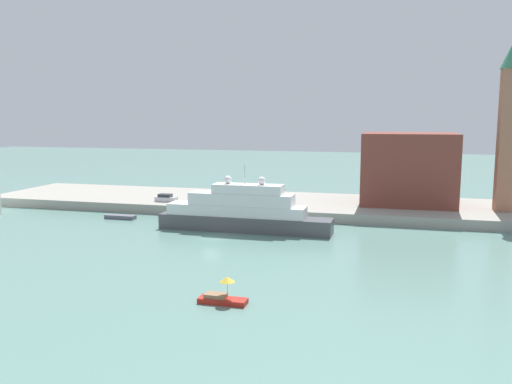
{
  "coord_description": "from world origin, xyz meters",
  "views": [
    {
      "loc": [
        26.39,
        -72.72,
        18.12
      ],
      "look_at": [
        5.29,
        6.0,
        6.45
      ],
      "focal_mm": 37.1,
      "sensor_mm": 36.0,
      "label": 1
    }
  ],
  "objects": [
    {
      "name": "mooring_bollard",
      "position": [
        0.07,
        17.77,
        2.09
      ],
      "size": [
        0.37,
        0.37,
        0.62
      ],
      "primitive_type": "cylinder",
      "color": "black",
      "rests_on": "quay_dock"
    },
    {
      "name": "quay_dock",
      "position": [
        0.0,
        27.9,
        0.89
      ],
      "size": [
        110.0,
        23.81,
        1.78
      ],
      "primitive_type": "cube",
      "color": "gray",
      "rests_on": "ground"
    },
    {
      "name": "ground",
      "position": [
        0.0,
        0.0,
        0.0
      ],
      "size": [
        400.0,
        400.0,
        0.0
      ],
      "primitive_type": "plane",
      "color": "slate"
    },
    {
      "name": "large_yacht",
      "position": [
        2.83,
        6.71,
        2.98
      ],
      "size": [
        27.91,
        4.39,
        10.7
      ],
      "color": "#4C4C51",
      "rests_on": "ground"
    },
    {
      "name": "small_motorboat",
      "position": [
        10.37,
        -25.64,
        0.75
      ],
      "size": [
        4.8,
        1.61,
        2.74
      ],
      "color": "#B22319",
      "rests_on": "ground"
    },
    {
      "name": "parked_car",
      "position": [
        -16.7,
        20.54,
        2.41
      ],
      "size": [
        4.13,
        1.85,
        1.46
      ],
      "color": "silver",
      "rests_on": "quay_dock"
    },
    {
      "name": "harbor_building",
      "position": [
        28.56,
        30.25,
        8.42
      ],
      "size": [
        17.01,
        14.01,
        13.29
      ],
      "primitive_type": "cube",
      "color": "brown",
      "rests_on": "quay_dock"
    },
    {
      "name": "work_barge",
      "position": [
        -20.99,
        10.51,
        0.35
      ],
      "size": [
        5.57,
        1.6,
        0.69
      ],
      "primitive_type": "cube",
      "color": "#595966",
      "rests_on": "ground"
    },
    {
      "name": "person_figure",
      "position": [
        -12.17,
        21.27,
        2.55
      ],
      "size": [
        0.36,
        0.36,
        1.67
      ],
      "color": "#4C4C4C",
      "rests_on": "quay_dock"
    },
    {
      "name": "bell_tower",
      "position": [
        44.59,
        26.29,
        17.45
      ],
      "size": [
        4.07,
        4.07,
        28.93
      ],
      "color": "#9E664C",
      "rests_on": "quay_dock"
    }
  ]
}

